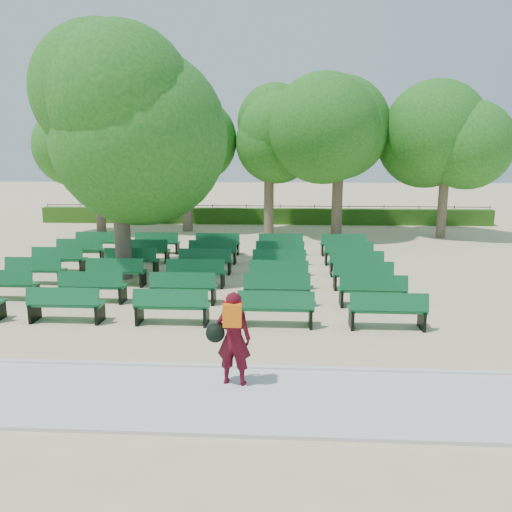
% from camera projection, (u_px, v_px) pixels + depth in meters
% --- Properties ---
extents(ground, '(120.00, 120.00, 0.00)m').
position_uv_depth(ground, '(242.00, 284.00, 15.33)').
color(ground, '#CCB787').
extents(paving, '(30.00, 2.20, 0.06)m').
position_uv_depth(paving, '(203.00, 398.00, 8.09)').
color(paving, silver).
rests_on(paving, ground).
extents(curb, '(30.00, 0.12, 0.10)m').
position_uv_depth(curb, '(213.00, 367.00, 9.21)').
color(curb, silver).
rests_on(curb, ground).
extents(hedge, '(26.00, 0.70, 0.90)m').
position_uv_depth(hedge, '(263.00, 216.00, 28.95)').
color(hedge, '#285415').
rests_on(hedge, ground).
extents(fence, '(26.00, 0.10, 1.02)m').
position_uv_depth(fence, '(263.00, 223.00, 29.43)').
color(fence, black).
rests_on(fence, ground).
extents(tree_line, '(21.80, 6.80, 7.04)m').
position_uv_depth(tree_line, '(259.00, 234.00, 25.12)').
color(tree_line, '#266B1C').
rests_on(tree_line, ground).
extents(bench_array, '(1.76, 0.59, 1.10)m').
position_uv_depth(bench_array, '(202.00, 277.00, 15.89)').
color(bench_array, '#105B2F').
rests_on(bench_array, ground).
extents(tree_among, '(5.32, 5.32, 7.25)m').
position_uv_depth(tree_among, '(116.00, 124.00, 15.18)').
color(tree_among, brown).
rests_on(tree_among, ground).
extents(person, '(0.78, 0.49, 1.62)m').
position_uv_depth(person, '(232.00, 337.00, 8.37)').
color(person, '#470A15').
rests_on(person, ground).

